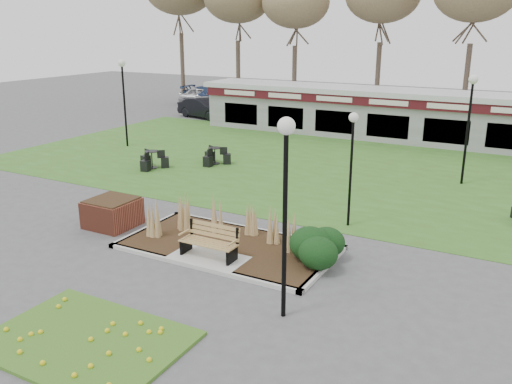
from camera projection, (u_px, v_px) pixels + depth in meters
The scene contains 16 objects.
ground at pixel (206, 263), 15.37m from camera, with size 100.00×100.00×0.00m, color #515154.
lawn at pixel (348, 169), 25.43m from camera, with size 34.00×16.00×0.02m, color #3A641F.
flower_bed at pixel (85, 340), 11.49m from camera, with size 4.20×3.00×0.16m.
planting_bed at pixel (268, 243), 15.81m from camera, with size 6.75×3.40×1.27m.
park_bench at pixel (210, 241), 15.41m from camera, with size 1.70×0.66×0.93m.
brick_planter at pixel (112, 212), 18.08m from camera, with size 1.50×1.50×0.95m.
food_pavilion at pixel (395, 114), 31.68m from camera, with size 24.60×3.40×2.90m.
lamp_post_near_left at pixel (286, 175), 11.58m from camera, with size 0.39×0.39×4.65m.
lamp_post_near_right at pixel (352, 145), 17.42m from camera, with size 0.32×0.32×3.83m.
lamp_post_mid_right at pixel (470, 106), 22.05m from camera, with size 0.38×0.38×4.57m.
lamp_post_far_left at pixel (123, 84), 29.20m from camera, with size 0.39×0.39×4.73m.
bistro_set_a at pixel (215, 158), 26.24m from camera, with size 1.52×1.32×0.81m.
bistro_set_b at pixel (152, 162), 25.47m from camera, with size 1.52×1.44×0.82m.
car_silver at pixel (205, 96), 45.79m from camera, with size 1.81×4.50×1.53m, color #BABABF.
car_black at pixel (205, 108), 39.22m from camera, with size 1.54×4.42×1.46m, color black.
car_blue at pixel (213, 96), 45.69m from camera, with size 2.21×5.43×1.58m, color navy.
Camera 1 is at (8.00, -11.69, 6.45)m, focal length 38.00 mm.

